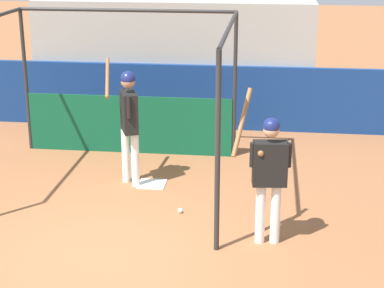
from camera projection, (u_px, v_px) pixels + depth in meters
ground_plane at (102, 255)px, 8.30m from camera, size 60.00×60.00×0.00m
outfield_wall at (170, 96)px, 13.49m from camera, size 24.00×0.12×1.35m
bleacher_section at (178, 55)px, 14.47m from camera, size 5.95×2.40×2.63m
batting_cage at (120, 102)px, 11.13m from camera, size 3.97×3.76×2.68m
home_plate at (152, 184)px, 10.59m from camera, size 0.44×0.44×0.02m
player_batter at (129, 116)px, 10.27m from camera, size 0.67×0.82×2.01m
player_waiting at (269, 169)px, 8.31m from camera, size 0.77×0.57×2.08m
baseball at (180, 211)px, 9.52m from camera, size 0.07×0.07×0.07m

